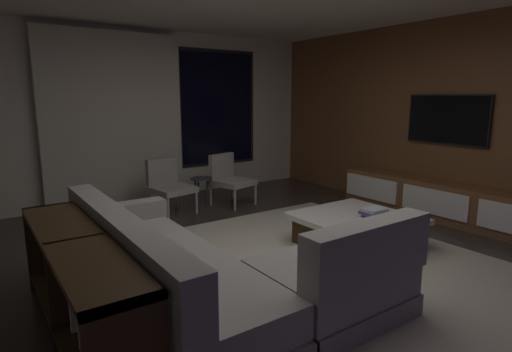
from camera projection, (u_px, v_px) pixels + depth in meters
name	position (u px, v px, depth m)	size (l,w,h in m)	color
floor	(289.00, 271.00, 3.96)	(9.20, 9.20, 0.00)	#332B26
back_wall_with_window	(143.00, 116.00, 6.58)	(6.60, 0.30, 2.70)	beige
media_wall	(470.00, 120.00, 5.43)	(0.12, 7.80, 2.70)	brown
area_rug	(323.00, 266.00, 4.07)	(3.20, 3.80, 0.01)	beige
sectional_couch	(209.00, 275.00, 3.19)	(1.98, 2.50, 0.82)	gray
coffee_table	(356.00, 231.00, 4.57)	(1.16, 1.16, 0.36)	#392614
book_stack_on_coffee_table	(374.00, 212.00, 4.51)	(0.30, 0.21, 0.09)	#88A4C0
accent_chair_near_window	(229.00, 177.00, 6.37)	(0.67, 0.69, 0.78)	#B2ADA0
accent_chair_by_curtain	(168.00, 183.00, 5.88)	(0.63, 0.65, 0.78)	#B2ADA0
side_stool	(201.00, 183.00, 6.17)	(0.32, 0.32, 0.46)	#333338
media_console	(446.00, 203.00, 5.51)	(0.46, 3.10, 0.52)	brown
mounted_tv	(447.00, 119.00, 5.57)	(0.05, 1.15, 0.66)	black
console_table_behind_couch	(79.00, 284.00, 2.75)	(0.40, 2.10, 0.74)	#392614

